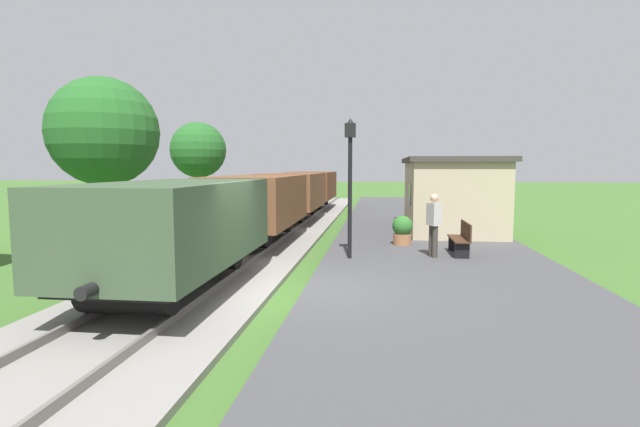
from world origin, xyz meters
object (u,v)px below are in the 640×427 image
object	(u,v)px
person_waiting	(434,223)
tree_trackside_far	(104,132)
lamp_post_near	(350,162)
potted_planter	(402,230)
station_hut	(451,194)
freight_train	(278,199)
bench_down_platform	(426,208)
bench_near_hut	(461,238)
tree_field_left	(198,150)

from	to	relation	value
person_waiting	tree_trackside_far	size ratio (longest dim) A/B	0.29
lamp_post_near	potted_planter	bearing A→B (deg)	58.25
station_hut	lamp_post_near	size ratio (longest dim) A/B	1.57
freight_train	bench_down_platform	distance (m)	7.84
bench_down_platform	potted_planter	world-z (taller)	potted_planter
bench_near_hut	tree_trackside_far	bearing A→B (deg)	168.31
lamp_post_near	tree_field_left	bearing A→B (deg)	127.19
potted_planter	lamp_post_near	distance (m)	3.53
bench_near_hut	person_waiting	size ratio (longest dim) A/B	0.88
person_waiting	lamp_post_near	distance (m)	2.79
freight_train	person_waiting	size ratio (longest dim) A/B	15.20
person_waiting	bench_down_platform	bearing A→B (deg)	-121.52
potted_planter	lamp_post_near	bearing A→B (deg)	-121.75
station_hut	lamp_post_near	xyz separation A→B (m)	(-3.49, -6.12, 1.15)
bench_near_hut	person_waiting	distance (m)	1.03
freight_train	lamp_post_near	xyz separation A→B (m)	(3.31, -6.35, 1.41)
person_waiting	tree_field_left	xyz separation A→B (m)	(-10.74, 10.76, 2.35)
freight_train	potted_planter	size ratio (longest dim) A/B	28.38
station_hut	freight_train	bearing A→B (deg)	178.08
station_hut	tree_trackside_far	size ratio (longest dim) A/B	1.00
person_waiting	tree_field_left	distance (m)	15.38
bench_down_platform	person_waiting	world-z (taller)	person_waiting
tree_field_left	station_hut	bearing A→B (deg)	-22.96
bench_near_hut	tree_field_left	xyz separation A→B (m)	(-11.55, 10.32, 2.81)
bench_near_hut	person_waiting	bearing A→B (deg)	-151.64
potted_planter	bench_near_hut	bearing A→B (deg)	-44.97
bench_down_platform	tree_trackside_far	size ratio (longest dim) A/B	0.26
station_hut	tree_field_left	distance (m)	13.16
freight_train	station_hut	world-z (taller)	station_hut
station_hut	potted_planter	world-z (taller)	station_hut
bench_down_platform	tree_trackside_far	distance (m)	14.48
freight_train	bench_down_platform	world-z (taller)	freight_train
freight_train	bench_down_platform	xyz separation A→B (m)	(6.35, 4.54, -0.68)
station_hut	bench_near_hut	size ratio (longest dim) A/B	3.87
bench_near_hut	potted_planter	xyz separation A→B (m)	(-1.54, 1.54, 0.00)
bench_near_hut	tree_trackside_far	world-z (taller)	tree_trackside_far
potted_planter	tree_trackside_far	size ratio (longest dim) A/B	0.16
freight_train	potted_planter	bearing A→B (deg)	-39.19
bench_near_hut	tree_trackside_far	size ratio (longest dim) A/B	0.26
person_waiting	tree_field_left	bearing A→B (deg)	-72.12
freight_train	person_waiting	xyz separation A→B (m)	(5.54, -5.90, -0.21)
bench_down_platform	potted_planter	bearing A→B (deg)	-100.33
person_waiting	freight_train	bearing A→B (deg)	-73.88
potted_planter	lamp_post_near	size ratio (longest dim) A/B	0.25
station_hut	potted_planter	distance (m)	4.30
station_hut	tree_trackside_far	xyz separation A→B (m)	(-12.40, -2.76, 2.25)
person_waiting	lamp_post_near	xyz separation A→B (m)	(-2.23, -0.45, 1.62)
freight_train	tree_trackside_far	distance (m)	6.83
tree_trackside_far	bench_near_hut	bearing A→B (deg)	-11.69
bench_near_hut	bench_down_platform	size ratio (longest dim) A/B	1.00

